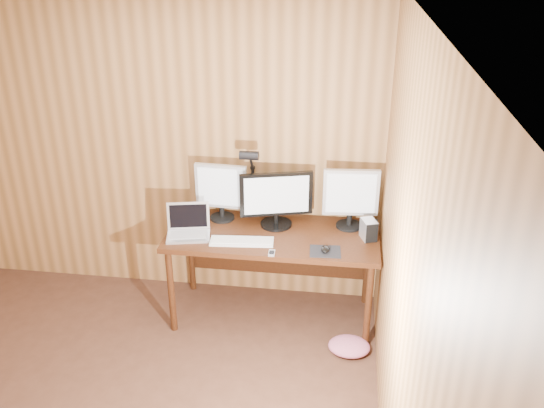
% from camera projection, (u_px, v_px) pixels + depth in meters
% --- Properties ---
extents(room_shell, '(4.00, 4.00, 4.00)m').
position_uv_depth(room_shell, '(40.00, 287.00, 2.80)').
color(room_shell, '#48291B').
rests_on(room_shell, ground).
extents(desk, '(1.60, 0.70, 0.75)m').
position_uv_depth(desk, '(274.00, 243.00, 4.48)').
color(desk, '#381A0B').
rests_on(desk, floor).
extents(monitor_center, '(0.55, 0.24, 0.44)m').
position_uv_depth(monitor_center, '(276.00, 199.00, 4.39)').
color(monitor_center, black).
rests_on(monitor_center, desk).
extents(monitor_left, '(0.41, 0.19, 0.46)m').
position_uv_depth(monitor_left, '(221.00, 190.00, 4.48)').
color(monitor_left, black).
rests_on(monitor_left, desk).
extents(monitor_right, '(0.42, 0.20, 0.47)m').
position_uv_depth(monitor_right, '(351.00, 197.00, 4.35)').
color(monitor_right, black).
rests_on(monitor_right, desk).
extents(laptop, '(0.36, 0.31, 0.23)m').
position_uv_depth(laptop, '(188.00, 227.00, 4.33)').
color(laptop, silver).
rests_on(laptop, desk).
extents(keyboard, '(0.48, 0.18, 0.02)m').
position_uv_depth(keyboard, '(242.00, 241.00, 4.23)').
color(keyboard, silver).
rests_on(keyboard, desk).
extents(mousepad, '(0.23, 0.19, 0.00)m').
position_uv_depth(mousepad, '(325.00, 251.00, 4.11)').
color(mousepad, black).
rests_on(mousepad, desk).
extents(mouse, '(0.10, 0.12, 0.04)m').
position_uv_depth(mouse, '(325.00, 249.00, 4.10)').
color(mouse, black).
rests_on(mouse, mousepad).
extents(hard_drive, '(0.13, 0.16, 0.15)m').
position_uv_depth(hard_drive, '(369.00, 230.00, 4.26)').
color(hard_drive, silver).
rests_on(hard_drive, desk).
extents(phone, '(0.05, 0.09, 0.01)m').
position_uv_depth(phone, '(272.00, 253.00, 4.08)').
color(phone, silver).
rests_on(phone, desk).
extents(speaker, '(0.05, 0.05, 0.12)m').
position_uv_depth(speaker, '(374.00, 227.00, 4.32)').
color(speaker, black).
rests_on(speaker, desk).
extents(desk_lamp, '(0.14, 0.21, 0.63)m').
position_uv_depth(desk_lamp, '(251.00, 173.00, 4.43)').
color(desk_lamp, black).
rests_on(desk_lamp, desk).
extents(fabric_pile, '(0.34, 0.29, 0.10)m').
position_uv_depth(fabric_pile, '(349.00, 346.00, 4.25)').
color(fabric_pile, '#C55F7C').
rests_on(fabric_pile, floor).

